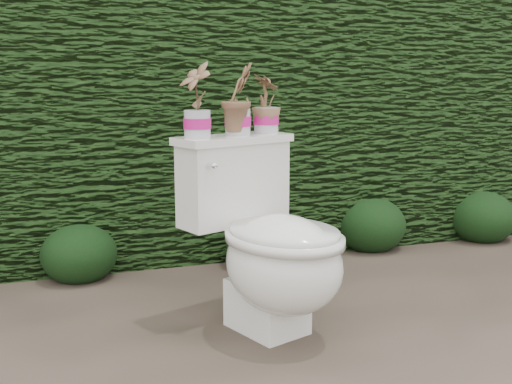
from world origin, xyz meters
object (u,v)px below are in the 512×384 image
object	(u,v)px
toilet	(270,246)
potted_plant_center	(238,101)
potted_plant_right	(266,106)
potted_plant_left	(197,102)

from	to	relation	value
toilet	potted_plant_center	bearing A→B (deg)	84.49
potted_plant_right	potted_plant_center	bearing A→B (deg)	99.46
potted_plant_center	potted_plant_right	bearing A→B (deg)	-28.55
potted_plant_center	potted_plant_right	xyz separation A→B (m)	(0.14, 0.05, -0.02)
toilet	potted_plant_center	size ratio (longest dim) A/B	2.81
potted_plant_right	toilet	bearing A→B (deg)	153.34
potted_plant_left	potted_plant_center	bearing A→B (deg)	88.90
potted_plant_center	potted_plant_right	distance (m)	0.15
toilet	potted_plant_left	distance (m)	0.64
potted_plant_left	potted_plant_right	world-z (taller)	potted_plant_left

